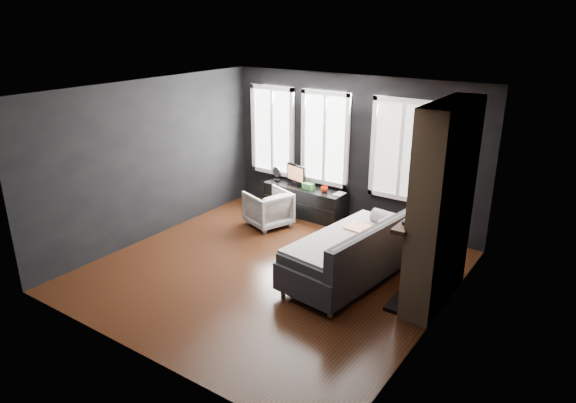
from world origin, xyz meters
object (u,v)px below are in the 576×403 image
Objects in this scene: sofa at (351,249)px; monitor at (296,173)px; armchair at (268,207)px; mantel_vase at (435,195)px; mug at (324,188)px; book at (336,187)px; media_console at (305,201)px.

monitor is at bearing 147.59° from sofa.
mantel_vase reaches higher than armchair.
mug is 0.22m from book.
media_console is 8.62× the size of mantel_vase.
monitor is (-2.15, 1.81, 0.31)m from sofa.
sofa is 9.60× the size of book.
monitor reaches higher than mug.
monitor reaches higher than sofa.
mug reaches higher than media_console.
monitor is 2.61× the size of mantel_vase.
mug is at bearing 157.61° from armchair.
media_console is (-1.92, 1.79, -0.19)m from sofa.
mug is at bearing 138.03° from sofa.
monitor is 2.16× the size of book.
armchair is at bearing -133.01° from mug.
monitor is at bearing 158.68° from mantel_vase.
book is at bearing 13.02° from monitor.
media_console is 0.56m from monitor.
armchair is 1.28m from book.
mantel_vase reaches higher than book.
sofa is 2.29m from mug.
mantel_vase is (3.10, -1.21, 0.53)m from monitor.
media_console is at bearing -177.77° from armchair.
mug is at bearing -169.53° from book.
media_console is (0.28, 0.83, -0.08)m from armchair.
mantel_vase is (2.21, -1.18, 0.64)m from book.
media_console is at bearing 157.51° from mantel_vase.
monitor is 3.37m from mantel_vase.
sofa is 3.06× the size of armchair.
monitor is 3.71× the size of mug.
book is 2.59m from mantel_vase.
armchair is at bearing 164.03° from sofa.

